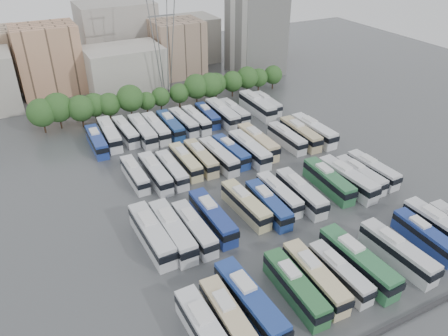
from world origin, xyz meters
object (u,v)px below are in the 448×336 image
bus_r2_s2 (155,173)px  bus_r3_s8 (208,115)px  bus_r1_s7 (279,194)px  electricity_pylon (162,26)px  bus_r2_s5 (201,157)px  bus_r3_s6 (183,122)px  bus_r1_s3 (212,217)px  bus_r1_s10 (328,180)px  bus_r0_s0 (207,333)px  bus_r3_s3 (143,131)px  bus_r2_s1 (135,174)px  bus_r2_s9 (258,142)px  bus_r2_s13 (314,130)px  bus_r1_s2 (194,228)px  bus_r0_s5 (315,277)px  bus_r0_s11 (425,236)px  bus_r2_s11 (287,138)px  bus_r3_s1 (109,134)px  bus_r1_s8 (301,192)px  bus_r0_s4 (295,287)px  bus_r1_s0 (152,234)px  bus_r3_s5 (170,125)px  bus_r0_s2 (250,302)px  bus_r3_s7 (196,119)px  bus_r0_s9 (398,251)px  bus_r0_s12 (440,226)px  bus_r2_s7 (231,151)px  bus_r1_s13 (373,169)px  bus_r2_s12 (300,133)px  bus_r2_s4 (185,161)px  bus_r2_s6 (219,156)px  bus_r0_s7 (358,261)px  bus_r2_s3 (172,170)px  bus_r2_s8 (249,149)px  bus_r3_s0 (97,141)px  bus_r3_s9 (223,114)px  bus_r1_s12 (360,175)px  apartment_tower (256,29)px  bus_r1_s6 (268,204)px  bus_r0_s6 (340,272)px  bus_r3_s10 (234,111)px  bus_r3_s12 (257,105)px  bus_r1_s11 (347,178)px

bus_r2_s2 → bus_r3_s8: bearing=44.2°
bus_r1_s7 → electricity_pylon: bearing=89.8°
bus_r2_s5 → bus_r3_s6: bearing=79.2°
bus_r1_s3 → bus_r1_s10: bus_r1_s3 is taller
bus_r0_s0 → bus_r3_s3: 54.75m
bus_r2_s1 → bus_r2_s9: bus_r2_s9 is taller
bus_r2_s13 → bus_r3_s3: (-33.23, 16.63, -0.01)m
bus_r1_s2 → bus_r0_s5: bearing=-60.1°
bus_r0_s11 → bus_r2_s5: 41.55m
bus_r2_s11 → bus_r3_s1: size_ratio=0.90×
bus_r1_s8 → bus_r3_s1: (-23.22, 37.19, 0.04)m
bus_r0_s4 → bus_r2_s5: bus_r0_s4 is taller
bus_r3_s6 → bus_r2_s11: bearing=-49.5°
bus_r1_s0 → bus_r3_s5: bearing=63.3°
bus_r0_s2 → bus_r3_s7: 55.38m
bus_r0_s9 → bus_r3_s8: size_ratio=1.15×
bus_r0_s12 → bus_r2_s7: size_ratio=1.08×
bus_r1_s13 → bus_r3_s6: size_ratio=1.00×
bus_r0_s2 → bus_r3_s5: bearing=76.9°
bus_r0_s0 → bus_r3_s8: bus_r0_s0 is taller
bus_r2_s12 → bus_r3_s8: 22.77m
bus_r2_s4 → bus_r2_s6: 6.64m
bus_r0_s7 → bus_r2_s3: bus_r0_s7 is taller
bus_r1_s2 → bus_r2_s8: (19.98, 17.92, 0.15)m
bus_r1_s13 → bus_r1_s3: bearing=177.3°
bus_r3_s0 → bus_r3_s9: bearing=1.6°
bus_r1_s2 → bus_r1_s7: 16.76m
bus_r1_s2 → bus_r1_s12: bearing=-0.3°
apartment_tower → bus_r1_s6: (-35.70, -64.62, -11.19)m
bus_r2_s8 → bus_r3_s5: bearing=117.9°
bus_r0_s4 → bus_r0_s9: (16.68, -1.08, 0.05)m
bus_r2_s4 → bus_r3_s7: 19.47m
bus_r1_s8 → bus_r3_s1: 43.84m
bus_r1_s3 → bus_r1_s13: (32.93, -0.27, -0.18)m
bus_r0_s6 → bus_r2_s4: bus_r2_s4 is taller
bus_r2_s1 → bus_r2_s9: (26.37, 0.44, 0.32)m
bus_r0_s11 → bus_r2_s2: bus_r2_s2 is taller
bus_r2_s3 → bus_r3_s7: 22.76m
bus_r3_s10 → bus_r1_s7: bearing=-107.2°
bus_r1_s3 → bus_r3_s10: 42.04m
bus_r1_s2 → bus_r2_s8: size_ratio=0.93×
bus_r1_s6 → bus_r3_s12: (19.64, 36.39, 0.29)m
bus_r1_s10 → bus_r2_s4: 26.91m
bus_r0_s2 → bus_r1_s11: size_ratio=1.03×
bus_r2_s3 → bus_r3_s9: bus_r3_s9 is taller
bus_r1_s13 → bus_r0_s5: bearing=-148.9°
apartment_tower → bus_r0_s5: apartment_tower is taller
bus_r2_s12 → bus_r3_s3: bus_r3_s3 is taller
bus_r2_s12 → bus_r1_s13: bearing=-78.3°
bus_r0_s4 → bus_r3_s0: bus_r0_s4 is taller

